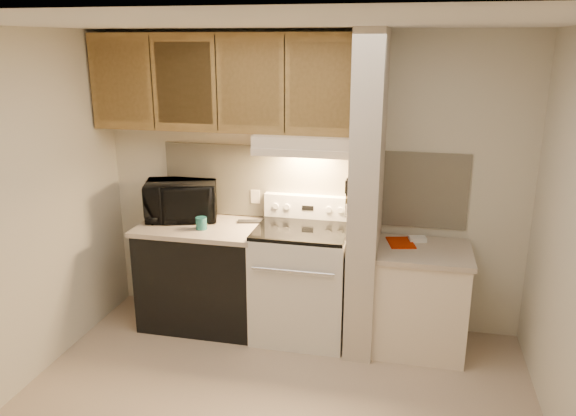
% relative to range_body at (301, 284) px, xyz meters
% --- Properties ---
extents(ceiling, '(3.60, 3.60, 0.00)m').
position_rel_range_body_xyz_m(ceiling, '(0.00, -1.16, 2.04)').
color(ceiling, white).
rests_on(ceiling, wall_back).
extents(wall_back, '(3.60, 2.50, 0.02)m').
position_rel_range_body_xyz_m(wall_back, '(0.00, 0.34, 0.79)').
color(wall_back, beige).
rests_on(wall_back, floor).
extents(wall_left, '(0.02, 3.00, 2.50)m').
position_rel_range_body_xyz_m(wall_left, '(-1.80, -1.16, 0.79)').
color(wall_left, beige).
rests_on(wall_left, floor).
extents(backsplash, '(2.60, 0.02, 0.63)m').
position_rel_range_body_xyz_m(backsplash, '(0.00, 0.33, 0.78)').
color(backsplash, beige).
rests_on(backsplash, wall_back).
extents(range_body, '(0.76, 0.65, 0.92)m').
position_rel_range_body_xyz_m(range_body, '(0.00, 0.00, 0.00)').
color(range_body, silver).
rests_on(range_body, floor).
extents(oven_window, '(0.50, 0.01, 0.30)m').
position_rel_range_body_xyz_m(oven_window, '(0.00, -0.32, 0.04)').
color(oven_window, black).
rests_on(oven_window, range_body).
extents(oven_handle, '(0.65, 0.02, 0.02)m').
position_rel_range_body_xyz_m(oven_handle, '(0.00, -0.35, 0.26)').
color(oven_handle, silver).
rests_on(oven_handle, range_body).
extents(cooktop, '(0.74, 0.64, 0.03)m').
position_rel_range_body_xyz_m(cooktop, '(0.00, 0.00, 0.48)').
color(cooktop, black).
rests_on(cooktop, range_body).
extents(range_backguard, '(0.76, 0.08, 0.20)m').
position_rel_range_body_xyz_m(range_backguard, '(0.00, 0.28, 0.59)').
color(range_backguard, silver).
rests_on(range_backguard, range_body).
extents(range_display, '(0.10, 0.01, 0.04)m').
position_rel_range_body_xyz_m(range_display, '(0.00, 0.24, 0.59)').
color(range_display, black).
rests_on(range_display, range_backguard).
extents(range_knob_left_outer, '(0.05, 0.02, 0.05)m').
position_rel_range_body_xyz_m(range_knob_left_outer, '(-0.28, 0.24, 0.59)').
color(range_knob_left_outer, silver).
rests_on(range_knob_left_outer, range_backguard).
extents(range_knob_left_inner, '(0.05, 0.02, 0.05)m').
position_rel_range_body_xyz_m(range_knob_left_inner, '(-0.18, 0.24, 0.59)').
color(range_knob_left_inner, silver).
rests_on(range_knob_left_inner, range_backguard).
extents(range_knob_right_inner, '(0.05, 0.02, 0.05)m').
position_rel_range_body_xyz_m(range_knob_right_inner, '(0.18, 0.24, 0.59)').
color(range_knob_right_inner, silver).
rests_on(range_knob_right_inner, range_backguard).
extents(range_knob_right_outer, '(0.05, 0.02, 0.05)m').
position_rel_range_body_xyz_m(range_knob_right_outer, '(0.28, 0.24, 0.59)').
color(range_knob_right_outer, silver).
rests_on(range_knob_right_outer, range_backguard).
extents(dishwasher_front, '(1.00, 0.63, 0.87)m').
position_rel_range_body_xyz_m(dishwasher_front, '(-0.88, 0.01, -0.03)').
color(dishwasher_front, black).
rests_on(dishwasher_front, floor).
extents(left_countertop, '(1.04, 0.67, 0.04)m').
position_rel_range_body_xyz_m(left_countertop, '(-0.88, 0.01, 0.43)').
color(left_countertop, '#BCAB98').
rests_on(left_countertop, dishwasher_front).
extents(spoon_rest, '(0.24, 0.12, 0.02)m').
position_rel_range_body_xyz_m(spoon_rest, '(-0.48, 0.17, 0.46)').
color(spoon_rest, black).
rests_on(spoon_rest, left_countertop).
extents(teal_jar, '(0.10, 0.10, 0.10)m').
position_rel_range_body_xyz_m(teal_jar, '(-0.83, -0.09, 0.50)').
color(teal_jar, '#1B5C5C').
rests_on(teal_jar, left_countertop).
extents(outlet, '(0.08, 0.01, 0.12)m').
position_rel_range_body_xyz_m(outlet, '(-0.48, 0.32, 0.64)').
color(outlet, beige).
rests_on(outlet, backsplash).
extents(microwave, '(0.70, 0.57, 0.33)m').
position_rel_range_body_xyz_m(microwave, '(-1.10, 0.15, 0.62)').
color(microwave, black).
rests_on(microwave, left_countertop).
extents(partition_pillar, '(0.22, 0.70, 2.50)m').
position_rel_range_body_xyz_m(partition_pillar, '(0.51, -0.01, 0.79)').
color(partition_pillar, beige).
rests_on(partition_pillar, floor).
extents(pillar_trim, '(0.01, 0.70, 0.04)m').
position_rel_range_body_xyz_m(pillar_trim, '(0.39, -0.01, 0.84)').
color(pillar_trim, olive).
rests_on(pillar_trim, partition_pillar).
extents(knife_strip, '(0.02, 0.42, 0.04)m').
position_rel_range_body_xyz_m(knife_strip, '(0.39, -0.06, 0.86)').
color(knife_strip, black).
rests_on(knife_strip, partition_pillar).
extents(knife_blade_a, '(0.01, 0.03, 0.16)m').
position_rel_range_body_xyz_m(knife_blade_a, '(0.38, -0.22, 0.76)').
color(knife_blade_a, silver).
rests_on(knife_blade_a, knife_strip).
extents(knife_handle_a, '(0.02, 0.02, 0.10)m').
position_rel_range_body_xyz_m(knife_handle_a, '(0.38, -0.22, 0.91)').
color(knife_handle_a, black).
rests_on(knife_handle_a, knife_strip).
extents(knife_blade_b, '(0.01, 0.04, 0.18)m').
position_rel_range_body_xyz_m(knife_blade_b, '(0.38, -0.14, 0.75)').
color(knife_blade_b, silver).
rests_on(knife_blade_b, knife_strip).
extents(knife_handle_b, '(0.02, 0.02, 0.10)m').
position_rel_range_body_xyz_m(knife_handle_b, '(0.38, -0.14, 0.91)').
color(knife_handle_b, black).
rests_on(knife_handle_b, knife_strip).
extents(knife_blade_c, '(0.01, 0.04, 0.20)m').
position_rel_range_body_xyz_m(knife_blade_c, '(0.38, -0.06, 0.74)').
color(knife_blade_c, silver).
rests_on(knife_blade_c, knife_strip).
extents(knife_handle_c, '(0.02, 0.02, 0.10)m').
position_rel_range_body_xyz_m(knife_handle_c, '(0.38, -0.05, 0.91)').
color(knife_handle_c, black).
rests_on(knife_handle_c, knife_strip).
extents(knife_blade_d, '(0.01, 0.04, 0.16)m').
position_rel_range_body_xyz_m(knife_blade_d, '(0.38, 0.02, 0.76)').
color(knife_blade_d, silver).
rests_on(knife_blade_d, knife_strip).
extents(knife_handle_d, '(0.02, 0.02, 0.10)m').
position_rel_range_body_xyz_m(knife_handle_d, '(0.38, 0.04, 0.91)').
color(knife_handle_d, black).
rests_on(knife_handle_d, knife_strip).
extents(knife_blade_e, '(0.01, 0.04, 0.18)m').
position_rel_range_body_xyz_m(knife_blade_e, '(0.38, 0.10, 0.75)').
color(knife_blade_e, silver).
rests_on(knife_blade_e, knife_strip).
extents(knife_handle_e, '(0.02, 0.02, 0.10)m').
position_rel_range_body_xyz_m(knife_handle_e, '(0.38, 0.12, 0.91)').
color(knife_handle_e, black).
rests_on(knife_handle_e, knife_strip).
extents(oven_mitt, '(0.03, 0.11, 0.27)m').
position_rel_range_body_xyz_m(oven_mitt, '(0.38, 0.17, 0.72)').
color(oven_mitt, gray).
rests_on(oven_mitt, partition_pillar).
extents(right_cab_base, '(0.70, 0.60, 0.81)m').
position_rel_range_body_xyz_m(right_cab_base, '(0.97, -0.01, -0.06)').
color(right_cab_base, beige).
rests_on(right_cab_base, floor).
extents(right_countertop, '(0.74, 0.64, 0.04)m').
position_rel_range_body_xyz_m(right_countertop, '(0.97, -0.01, 0.37)').
color(right_countertop, '#BCAB98').
rests_on(right_countertop, right_cab_base).
extents(red_folder, '(0.25, 0.31, 0.01)m').
position_rel_range_body_xyz_m(red_folder, '(0.79, 0.09, 0.39)').
color(red_folder, '#A51E00').
rests_on(red_folder, right_countertop).
extents(white_box, '(0.15, 0.12, 0.04)m').
position_rel_range_body_xyz_m(white_box, '(0.92, 0.17, 0.41)').
color(white_box, white).
rests_on(white_box, right_countertop).
extents(range_hood, '(0.78, 0.44, 0.15)m').
position_rel_range_body_xyz_m(range_hood, '(0.00, 0.12, 1.17)').
color(range_hood, beige).
rests_on(range_hood, upper_cabinets).
extents(hood_lip, '(0.78, 0.04, 0.06)m').
position_rel_range_body_xyz_m(hood_lip, '(0.00, -0.08, 1.12)').
color(hood_lip, beige).
rests_on(hood_lip, range_hood).
extents(upper_cabinets, '(2.18, 0.33, 0.77)m').
position_rel_range_body_xyz_m(upper_cabinets, '(-0.69, 0.17, 1.62)').
color(upper_cabinets, olive).
rests_on(upper_cabinets, wall_back).
extents(cab_door_a, '(0.46, 0.01, 0.63)m').
position_rel_range_body_xyz_m(cab_door_a, '(-1.51, 0.01, 1.62)').
color(cab_door_a, olive).
rests_on(cab_door_a, upper_cabinets).
extents(cab_gap_a, '(0.01, 0.01, 0.73)m').
position_rel_range_body_xyz_m(cab_gap_a, '(-1.23, 0.01, 1.62)').
color(cab_gap_a, black).
rests_on(cab_gap_a, upper_cabinets).
extents(cab_door_b, '(0.46, 0.01, 0.63)m').
position_rel_range_body_xyz_m(cab_door_b, '(-0.96, 0.01, 1.62)').
color(cab_door_b, olive).
rests_on(cab_door_b, upper_cabinets).
extents(cab_gap_b, '(0.01, 0.01, 0.73)m').
position_rel_range_body_xyz_m(cab_gap_b, '(-0.69, 0.01, 1.62)').
color(cab_gap_b, black).
rests_on(cab_gap_b, upper_cabinets).
extents(cab_door_c, '(0.46, 0.01, 0.63)m').
position_rel_range_body_xyz_m(cab_door_c, '(-0.42, 0.01, 1.62)').
color(cab_door_c, olive).
rests_on(cab_door_c, upper_cabinets).
extents(cab_gap_c, '(0.01, 0.01, 0.73)m').
position_rel_range_body_xyz_m(cab_gap_c, '(-0.14, 0.01, 1.62)').
color(cab_gap_c, black).
rests_on(cab_gap_c, upper_cabinets).
extents(cab_door_d, '(0.46, 0.01, 0.63)m').
position_rel_range_body_xyz_m(cab_door_d, '(0.13, 0.01, 1.62)').
color(cab_door_d, olive).
rests_on(cab_door_d, upper_cabinets).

